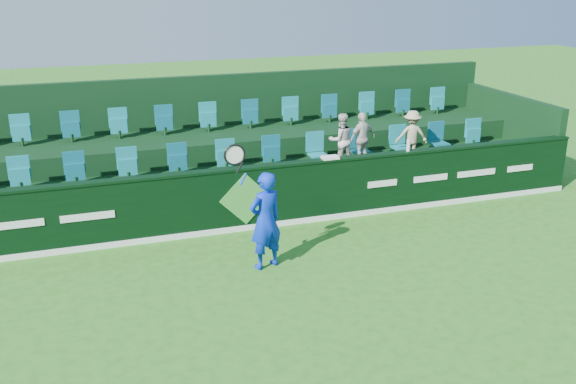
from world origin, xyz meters
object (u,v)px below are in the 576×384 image
object	(u,v)px
spectator_left	(341,140)
spectator_right	(412,135)
tennis_player	(265,220)
drinks_bottle	(408,146)
towel	(330,157)
spectator_middle	(362,138)

from	to	relation	value
spectator_left	spectator_right	world-z (taller)	spectator_left
tennis_player	drinks_bottle	bearing A→B (deg)	25.84
spectator_right	towel	distance (m)	2.79
tennis_player	spectator_middle	distance (m)	4.45
spectator_right	drinks_bottle	bearing A→B (deg)	74.26
towel	drinks_bottle	bearing A→B (deg)	0.00
spectator_middle	tennis_player	bearing A→B (deg)	27.57
spectator_right	towel	bearing A→B (deg)	40.19
spectator_right	drinks_bottle	world-z (taller)	spectator_right
spectator_right	drinks_bottle	size ratio (longest dim) A/B	4.69
tennis_player	spectator_right	size ratio (longest dim) A/B	2.08
tennis_player	spectator_middle	size ratio (longest dim) A/B	2.00
spectator_left	tennis_player	bearing A→B (deg)	48.74
spectator_middle	drinks_bottle	world-z (taller)	spectator_middle
tennis_player	drinks_bottle	distance (m)	4.32
spectator_left	spectator_right	xyz separation A→B (m)	(1.83, 0.00, -0.03)
tennis_player	towel	bearing A→B (deg)	42.99
spectator_left	spectator_right	distance (m)	1.83
towel	drinks_bottle	distance (m)	1.85
spectator_right	spectator_middle	bearing A→B (deg)	16.54
tennis_player	spectator_right	bearing A→B (deg)	33.21
tennis_player	spectator_middle	bearing A→B (deg)	42.48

